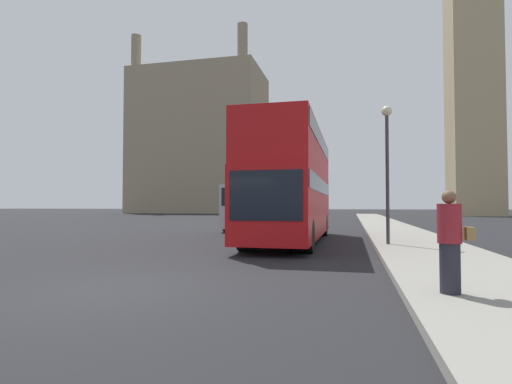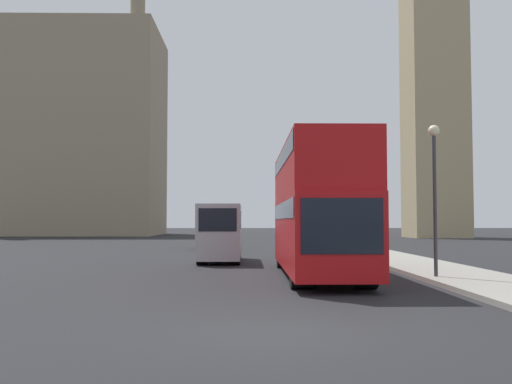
{
  "view_description": "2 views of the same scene",
  "coord_description": "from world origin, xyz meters",
  "px_view_note": "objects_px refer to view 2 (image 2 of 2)",
  "views": [
    {
      "loc": [
        4.22,
        -6.44,
        1.51
      ],
      "look_at": [
        0.51,
        9.09,
        2.04
      ],
      "focal_mm": 28.0,
      "sensor_mm": 36.0,
      "label": 1
    },
    {
      "loc": [
        -0.58,
        -9.98,
        1.92
      ],
      "look_at": [
        -0.17,
        17.39,
        3.32
      ],
      "focal_mm": 40.0,
      "sensor_mm": 36.0,
      "label": 2
    }
  ],
  "objects_px": {
    "white_van": "(220,232)",
    "street_lamp": "(434,174)",
    "red_double_decker_bus": "(317,205)",
    "parked_sedan": "(212,239)"
  },
  "relations": [
    {
      "from": "white_van",
      "to": "parked_sedan",
      "type": "xyz_separation_m",
      "value": [
        -1.13,
        12.02,
        -0.74
      ]
    },
    {
      "from": "red_double_decker_bus",
      "to": "street_lamp",
      "type": "height_order",
      "value": "street_lamp"
    },
    {
      "from": "street_lamp",
      "to": "parked_sedan",
      "type": "height_order",
      "value": "street_lamp"
    },
    {
      "from": "white_van",
      "to": "street_lamp",
      "type": "xyz_separation_m",
      "value": [
        7.33,
        -8.66,
        2.01
      ]
    },
    {
      "from": "parked_sedan",
      "to": "white_van",
      "type": "bearing_deg",
      "value": -84.63
    },
    {
      "from": "red_double_decker_bus",
      "to": "street_lamp",
      "type": "bearing_deg",
      "value": -23.1
    },
    {
      "from": "red_double_decker_bus",
      "to": "white_van",
      "type": "height_order",
      "value": "red_double_decker_bus"
    },
    {
      "from": "street_lamp",
      "to": "parked_sedan",
      "type": "bearing_deg",
      "value": 112.25
    },
    {
      "from": "red_double_decker_bus",
      "to": "parked_sedan",
      "type": "distance_m",
      "value": 19.82
    },
    {
      "from": "white_van",
      "to": "street_lamp",
      "type": "height_order",
      "value": "street_lamp"
    }
  ]
}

